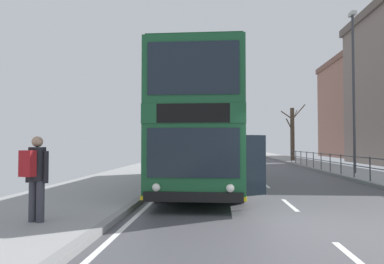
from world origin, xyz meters
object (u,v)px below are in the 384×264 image
(double_decker_bus_main, at_px, (204,128))
(background_building_00, at_px, (365,108))
(pedestrian_with_backpack, at_px, (36,172))
(street_lamp_far_side, at_px, (353,81))
(bare_tree_far_00, at_px, (292,133))

(double_decker_bus_main, relative_size, background_building_00, 0.91)
(pedestrian_with_backpack, distance_m, background_building_00, 46.60)
(double_decker_bus_main, height_order, background_building_00, background_building_00)
(pedestrian_with_backpack, height_order, street_lamp_far_side, street_lamp_far_side)
(street_lamp_far_side, xyz_separation_m, background_building_00, (11.78, 27.35, 1.21))
(background_building_00, bearing_deg, bare_tree_far_00, -134.33)
(bare_tree_far_00, bearing_deg, street_lamp_far_side, -89.66)
(double_decker_bus_main, relative_size, bare_tree_far_00, 2.17)
(double_decker_bus_main, bearing_deg, bare_tree_far_00, 69.26)
(pedestrian_with_backpack, distance_m, street_lamp_far_side, 17.51)
(double_decker_bus_main, bearing_deg, street_lamp_far_side, 35.36)
(street_lamp_far_side, bearing_deg, pedestrian_with_backpack, -130.91)
(background_building_00, bearing_deg, street_lamp_far_side, -113.31)
(pedestrian_with_backpack, bearing_deg, street_lamp_far_side, 49.09)
(pedestrian_with_backpack, xyz_separation_m, bare_tree_far_00, (11.06, 28.07, 1.65))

